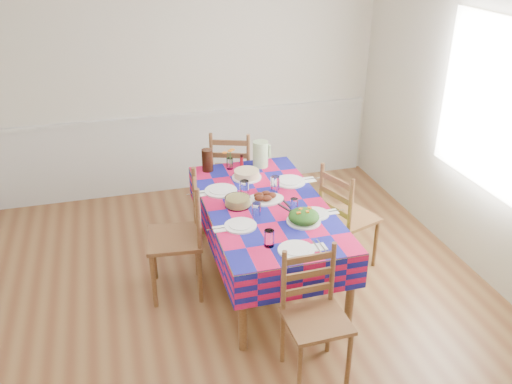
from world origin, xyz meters
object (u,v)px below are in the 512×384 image
(green_pitcher, at_px, (260,154))
(meat_platter, at_px, (265,198))
(chair_left, at_px, (180,238))
(chair_near, at_px, (314,317))
(chair_far, at_px, (232,174))
(tea_pitcher, at_px, (207,160))
(dining_table, at_px, (265,212))
(chair_right, at_px, (345,218))

(green_pitcher, bearing_deg, meat_platter, -103.30)
(meat_platter, relative_size, chair_left, 0.32)
(chair_near, height_order, chair_far, chair_far)
(meat_platter, relative_size, chair_near, 0.36)
(tea_pitcher, bearing_deg, green_pitcher, -3.76)
(dining_table, height_order, chair_far, chair_far)
(green_pitcher, bearing_deg, chair_left, -139.70)
(meat_platter, relative_size, green_pitcher, 1.31)
(green_pitcher, relative_size, chair_near, 0.27)
(meat_platter, bearing_deg, green_pitcher, 76.70)
(dining_table, bearing_deg, chair_right, -1.13)
(meat_platter, height_order, green_pitcher, green_pitcher)
(tea_pitcher, height_order, chair_right, chair_right)
(chair_far, xyz_separation_m, chair_left, (-0.72, -1.17, 0.03))
(dining_table, xyz_separation_m, chair_far, (-0.02, 1.17, -0.16))
(dining_table, xyz_separation_m, chair_left, (-0.73, -0.01, -0.13))
(meat_platter, xyz_separation_m, chair_near, (-0.01, -1.23, -0.29))
(tea_pitcher, bearing_deg, chair_right, -37.17)
(meat_platter, bearing_deg, chair_far, 91.36)
(tea_pitcher, distance_m, chair_right, 1.39)
(dining_table, relative_size, chair_left, 1.77)
(green_pitcher, bearing_deg, dining_table, -102.93)
(tea_pitcher, xyz_separation_m, chair_left, (-0.40, -0.80, -0.31))
(chair_far, bearing_deg, chair_right, 142.89)
(chair_near, relative_size, chair_right, 0.95)
(green_pitcher, distance_m, chair_far, 0.58)
(chair_left, bearing_deg, dining_table, 96.59)
(chair_near, bearing_deg, chair_right, 55.91)
(chair_left, bearing_deg, chair_near, 38.40)
(chair_near, distance_m, chair_right, 1.37)
(tea_pitcher, relative_size, chair_near, 0.23)
(meat_platter, relative_size, chair_far, 0.34)
(chair_far, height_order, chair_left, chair_left)
(chair_near, relative_size, chair_far, 0.95)
(chair_left, height_order, chair_right, chair_left)
(tea_pitcher, xyz_separation_m, chair_near, (0.33, -1.97, -0.37))
(meat_platter, height_order, chair_far, chair_far)
(tea_pitcher, xyz_separation_m, chair_far, (0.32, 0.37, -0.35))
(dining_table, bearing_deg, chair_far, 90.77)
(chair_near, distance_m, chair_far, 2.33)
(chair_far, bearing_deg, dining_table, 111.13)
(dining_table, distance_m, chair_left, 0.74)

